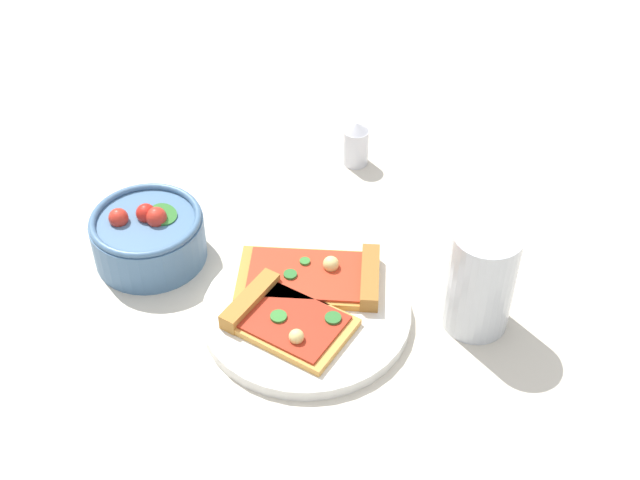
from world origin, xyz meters
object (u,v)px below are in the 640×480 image
(soda_glass, at_px, (480,281))
(pepper_shaker, at_px, (356,143))
(plate, at_px, (305,314))
(pizza_slice_far, at_px, (320,277))
(salad_bowl, at_px, (148,236))
(pizza_slice_near, at_px, (282,318))

(soda_glass, relative_size, pepper_shaker, 1.97)
(plate, distance_m, pizza_slice_far, 0.05)
(soda_glass, bearing_deg, salad_bowl, 106.77)
(pizza_slice_near, height_order, pepper_shaker, pepper_shaker)
(pizza_slice_near, bearing_deg, soda_glass, -53.26)
(pizza_slice_far, bearing_deg, pizza_slice_near, 179.44)
(pizza_slice_near, relative_size, soda_glass, 1.00)
(plate, relative_size, pepper_shaker, 3.60)
(pizza_slice_near, distance_m, salad_bowl, 0.20)
(soda_glass, bearing_deg, plate, 121.76)
(pizza_slice_near, distance_m, pepper_shaker, 0.32)
(pizza_slice_far, height_order, salad_bowl, salad_bowl)
(plate, relative_size, salad_bowl, 1.75)
(pizza_slice_far, distance_m, soda_glass, 0.18)
(salad_bowl, xyz_separation_m, soda_glass, (0.11, -0.37, 0.03))
(soda_glass, xyz_separation_m, pepper_shaker, (0.18, 0.26, -0.03))
(plate, height_order, pepper_shaker, pepper_shaker)
(pizza_slice_near, bearing_deg, pizza_slice_far, -0.56)
(pepper_shaker, bearing_deg, salad_bowl, 159.20)
(pizza_slice_near, xyz_separation_m, soda_glass, (0.13, -0.17, 0.04))
(plate, bearing_deg, pepper_shaker, 19.79)
(pizza_slice_far, height_order, soda_glass, soda_glass)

